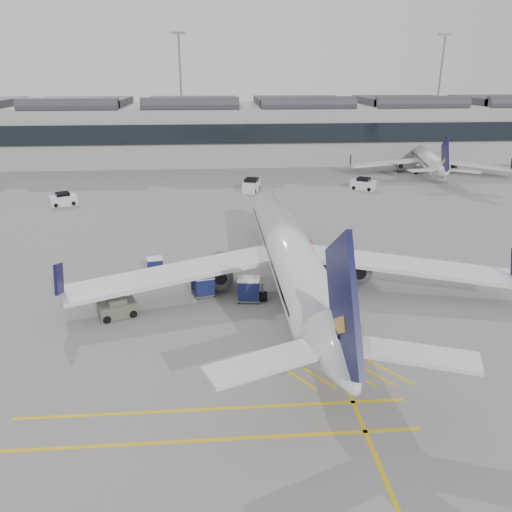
{
  "coord_description": "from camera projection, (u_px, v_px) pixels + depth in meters",
  "views": [
    {
      "loc": [
        2.55,
        -33.36,
        18.02
      ],
      "look_at": [
        5.47,
        3.65,
        4.0
      ],
      "focal_mm": 35.0,
      "sensor_mm": 36.0,
      "label": 1
    }
  ],
  "objects": [
    {
      "name": "ground",
      "position": [
        187.0,
        325.0,
        37.29
      ],
      "size": [
        220.0,
        220.0,
        0.0
      ],
      "primitive_type": "plane",
      "color": "gray",
      "rests_on": "ground"
    },
    {
      "name": "terminal",
      "position": [
        203.0,
        130.0,
        102.2
      ],
      "size": [
        200.0,
        20.45,
        12.4
      ],
      "color": "#9E9E99",
      "rests_on": "ground"
    },
    {
      "name": "light_masts",
      "position": [
        196.0,
        85.0,
        112.26
      ],
      "size": [
        113.0,
        0.6,
        25.45
      ],
      "color": "slate",
      "rests_on": "ground"
    },
    {
      "name": "apron_markings",
      "position": [
        298.0,
        270.0,
        47.35
      ],
      "size": [
        0.25,
        60.0,
        0.01
      ],
      "primitive_type": "cube",
      "color": "gold",
      "rests_on": "ground"
    },
    {
      "name": "airliner_main",
      "position": [
        291.0,
        256.0,
        42.03
      ],
      "size": [
        37.15,
        40.58,
        10.79
      ],
      "rotation": [
        0.0,
        0.0,
        0.01
      ],
      "color": "silver",
      "rests_on": "ground"
    },
    {
      "name": "airliner_far",
      "position": [
        427.0,
        160.0,
        90.52
      ],
      "size": [
        28.04,
        30.92,
        8.31
      ],
      "rotation": [
        0.0,
        0.0,
        -0.2
      ],
      "color": "silver",
      "rests_on": "ground"
    },
    {
      "name": "belt_loader",
      "position": [
        312.0,
        268.0,
        46.41
      ],
      "size": [
        4.96,
        2.48,
        1.96
      ],
      "rotation": [
        0.0,
        0.0,
        0.25
      ],
      "color": "beige",
      "rests_on": "ground"
    },
    {
      "name": "baggage_cart_a",
      "position": [
        249.0,
        289.0,
        40.87
      ],
      "size": [
        2.08,
        1.79,
        1.99
      ],
      "rotation": [
        0.0,
        0.0,
        -0.13
      ],
      "color": "gray",
      "rests_on": "ground"
    },
    {
      "name": "baggage_cart_b",
      "position": [
        202.0,
        278.0,
        42.81
      ],
      "size": [
        2.13,
        1.84,
        2.04
      ],
      "rotation": [
        0.0,
        0.0,
        -0.14
      ],
      "color": "gray",
      "rests_on": "ground"
    },
    {
      "name": "baggage_cart_c",
      "position": [
        155.0,
        266.0,
        46.27
      ],
      "size": [
        1.72,
        1.52,
        1.58
      ],
      "rotation": [
        0.0,
        0.0,
        0.21
      ],
      "color": "gray",
      "rests_on": "ground"
    },
    {
      "name": "baggage_cart_d",
      "position": [
        204.0,
        285.0,
        41.83
      ],
      "size": [
        1.94,
        1.73,
        1.75
      ],
      "rotation": [
        0.0,
        0.0,
        0.24
      ],
      "color": "gray",
      "rests_on": "ground"
    },
    {
      "name": "ramp_agent_a",
      "position": [
        218.0,
        265.0,
        45.97
      ],
      "size": [
        0.86,
        0.81,
        1.98
      ],
      "primitive_type": "imported",
      "rotation": [
        0.0,
        0.0,
        0.64
      ],
      "color": "#FF670D",
      "rests_on": "ground"
    },
    {
      "name": "ramp_agent_b",
      "position": [
        210.0,
        272.0,
        44.51
      ],
      "size": [
        1.02,
        0.84,
        1.9
      ],
      "primitive_type": "imported",
      "rotation": [
        0.0,
        0.0,
        3.28
      ],
      "color": "#F9590D",
      "rests_on": "ground"
    },
    {
      "name": "pushback_tug",
      "position": [
        117.0,
        308.0,
        38.4
      ],
      "size": [
        3.2,
        2.61,
        1.55
      ],
      "rotation": [
        0.0,
        0.0,
        0.4
      ],
      "color": "#5A5C4E",
      "rests_on": "ground"
    },
    {
      "name": "safety_cone_nose",
      "position": [
        311.0,
        240.0,
        55.0
      ],
      "size": [
        0.36,
        0.36,
        0.5
      ],
      "primitive_type": "cone",
      "color": "#F24C0A",
      "rests_on": "ground"
    },
    {
      "name": "safety_cone_engine",
      "position": [
        354.0,
        292.0,
        42.17
      ],
      "size": [
        0.38,
        0.38,
        0.53
      ],
      "primitive_type": "cone",
      "color": "#F24C0A",
      "rests_on": "ground"
    },
    {
      "name": "service_van_left",
      "position": [
        63.0,
        199.0,
        69.66
      ],
      "size": [
        3.94,
        3.15,
        1.81
      ],
      "rotation": [
        0.0,
        0.0,
        0.46
      ],
      "color": "silver",
      "rests_on": "ground"
    },
    {
      "name": "service_van_mid",
      "position": [
        252.0,
        185.0,
        77.51
      ],
      "size": [
        3.15,
        4.41,
        2.05
      ],
      "rotation": [
        0.0,
        0.0,
        1.25
      ],
      "color": "silver",
      "rests_on": "ground"
    },
    {
      "name": "service_van_right",
      "position": [
        363.0,
        184.0,
        78.64
      ],
      "size": [
        4.11,
        3.55,
        1.9
      ],
      "rotation": [
        0.0,
        0.0,
        -0.57
      ],
      "color": "silver",
      "rests_on": "ground"
    }
  ]
}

